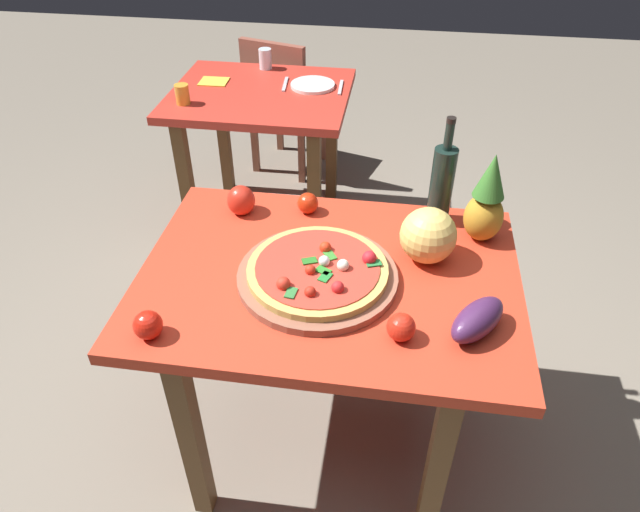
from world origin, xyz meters
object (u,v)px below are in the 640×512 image
(wine_bottle, at_px, (442,184))
(pineapple_left, at_px, (486,203))
(pizza, at_px, (319,270))
(tomato_at_corner, at_px, (401,327))
(melon, at_px, (428,235))
(knife_utensil, at_px, (341,87))
(bell_pepper, at_px, (241,200))
(tomato_near_board, at_px, (308,203))
(fork_utensil, at_px, (285,84))
(pizza_board, at_px, (317,276))
(eggplant, at_px, (478,320))
(napkin_folded, at_px, (214,82))
(background_table, at_px, (261,116))
(drinking_glass_water, at_px, (265,59))
(dining_chair, at_px, (283,99))
(tomato_by_bottle, at_px, (148,325))
(dinner_plate, at_px, (313,85))
(drinking_glass_juice, at_px, (182,94))
(display_table, at_px, (329,299))

(wine_bottle, height_order, pineapple_left, wine_bottle)
(pizza, relative_size, pineapple_left, 1.37)
(tomato_at_corner, bearing_deg, melon, 79.82)
(pineapple_left, bearing_deg, knife_utensil, 117.00)
(bell_pepper, bearing_deg, tomato_near_board, 8.77)
(bell_pepper, relative_size, fork_utensil, 0.59)
(pizza_board, relative_size, eggplant, 2.38)
(pizza, relative_size, napkin_folded, 2.97)
(background_table, bearing_deg, drinking_glass_water, 97.12)
(knife_utensil, bearing_deg, fork_utensil, 177.52)
(tomato_at_corner, bearing_deg, wine_bottle, 80.01)
(dining_chair, height_order, pizza, pizza)
(tomato_by_bottle, distance_m, dinner_plate, 1.76)
(pizza, height_order, drinking_glass_juice, drinking_glass_juice)
(pizza_board, height_order, tomato_near_board, tomato_near_board)
(display_table, xyz_separation_m, pineapple_left, (0.46, 0.25, 0.24))
(display_table, bearing_deg, napkin_folded, 119.08)
(wine_bottle, bearing_deg, background_table, 130.42)
(dinner_plate, bearing_deg, melon, -66.66)
(pizza_board, bearing_deg, pineapple_left, 30.29)
(dining_chair, xyz_separation_m, napkin_folded, (-0.24, -0.52, 0.30))
(fork_utensil, bearing_deg, dinner_plate, -5.32)
(drinking_glass_juice, relative_size, dinner_plate, 0.42)
(fork_utensil, bearing_deg, drinking_glass_juice, -150.85)
(melon, xyz_separation_m, drinking_glass_water, (-0.85, 1.51, -0.03))
(napkin_folded, bearing_deg, tomato_at_corner, -58.55)
(pizza_board, bearing_deg, tomato_by_bottle, -144.17)
(background_table, height_order, tomato_by_bottle, tomato_by_bottle)
(melon, distance_m, dinner_plate, 1.42)
(knife_utensil, bearing_deg, pizza, -88.11)
(napkin_folded, bearing_deg, drinking_glass_water, 45.82)
(pizza, distance_m, eggplant, 0.47)
(dining_chair, xyz_separation_m, drinking_glass_water, (-0.02, -0.30, 0.34))
(display_table, bearing_deg, dining_chair, 105.74)
(melon, xyz_separation_m, tomato_at_corner, (-0.06, -0.35, -0.05))
(background_table, relative_size, melon, 5.04)
(pizza, height_order, tomato_at_corner, pizza)
(tomato_at_corner, relative_size, drinking_glass_juice, 0.84)
(pineapple_left, xyz_separation_m, knife_utensil, (-0.60, 1.17, -0.13))
(pizza, height_order, melon, melon)
(dining_chair, xyz_separation_m, eggplant, (0.96, -2.11, 0.34))
(wine_bottle, xyz_separation_m, pineapple_left, (0.14, -0.08, -0.01))
(pizza, xyz_separation_m, napkin_folded, (-0.76, 1.44, -0.04))
(melon, xyz_separation_m, tomato_by_bottle, (-0.72, -0.44, -0.05))
(display_table, relative_size, tomato_at_corner, 14.83)
(background_table, bearing_deg, pizza_board, -70.00)
(tomato_at_corner, xyz_separation_m, knife_utensil, (-0.36, 1.66, -0.03))
(drinking_glass_juice, distance_m, fork_utensil, 0.52)
(knife_utensil, bearing_deg, drinking_glass_juice, -159.94)
(pineapple_left, height_order, tomato_near_board, pineapple_left)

